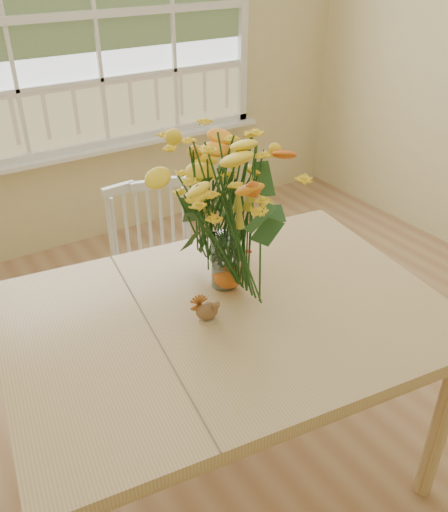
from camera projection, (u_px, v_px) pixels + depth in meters
floor at (305, 418)px, 2.59m from camera, size 4.00×4.50×0.01m
wall_back at (96, 47)px, 3.51m from camera, size 4.00×0.02×2.70m
window at (95, 17)px, 3.39m from camera, size 2.42×0.12×1.74m
dining_table at (227, 331)px, 1.99m from camera, size 1.68×1.30×0.83m
windsor_chair at (157, 267)px, 2.75m from camera, size 0.51×0.50×0.94m
flower_vase at (224, 209)px, 1.92m from camera, size 0.45×0.45×0.54m
pumpkin at (228, 277)px, 2.05m from camera, size 0.12×0.12×0.09m
turkey_figurine at (207, 311)px, 1.87m from camera, size 0.09×0.08×0.10m
dark_gourd at (230, 255)px, 2.20m from camera, size 0.12×0.08×0.07m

